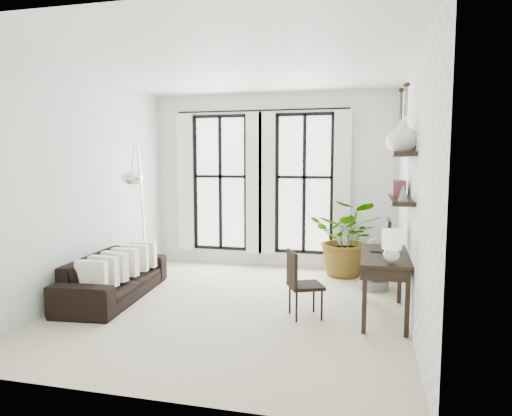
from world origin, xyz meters
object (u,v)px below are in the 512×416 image
(sofa, at_px, (114,277))
(arc_lamp, at_px, (137,176))
(desk, at_px, (384,260))
(buddha, at_px, (374,268))
(plant, at_px, (348,238))
(desk_chair, at_px, (300,280))

(sofa, height_order, arc_lamp, arc_lamp)
(desk, relative_size, arc_lamp, 0.61)
(desk, distance_m, buddha, 1.38)
(desk, bearing_deg, plant, 104.55)
(plant, height_order, desk_chair, plant)
(plant, bearing_deg, desk, -75.45)
(sofa, bearing_deg, arc_lamp, -15.55)
(sofa, relative_size, desk_chair, 2.48)
(plant, xyz_separation_m, desk_chair, (-0.49, -2.28, -0.18))
(desk_chair, bearing_deg, arc_lamp, 139.49)
(buddha, bearing_deg, desk_chair, -121.32)
(sofa, distance_m, buddha, 3.89)
(plant, distance_m, buddha, 0.93)
(desk_chair, height_order, arc_lamp, arc_lamp)
(desk_chair, relative_size, arc_lamp, 0.38)
(sofa, bearing_deg, desk_chair, -99.41)
(sofa, height_order, buddha, buddha)
(arc_lamp, bearing_deg, desk_chair, -16.24)
(sofa, xyz_separation_m, plant, (3.21, 2.08, 0.35))
(desk, bearing_deg, buddha, 94.13)
(desk_chair, bearing_deg, sofa, 151.68)
(plant, height_order, desk, plant)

